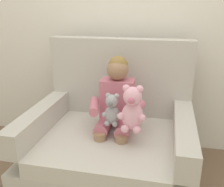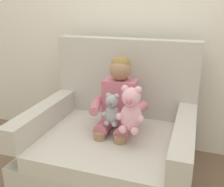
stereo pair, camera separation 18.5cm
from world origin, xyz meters
The scene contains 6 objects.
ground_plane centered at (0.00, 0.00, 0.00)m, with size 8.00×8.00×0.00m, color brown.
back_wall centered at (0.00, 0.70, 1.30)m, with size 6.00×0.10×2.60m, color silver.
armchair centered at (0.00, 0.07, 0.31)m, with size 1.24×1.01×1.08m.
seated_child centered at (0.03, 0.09, 0.61)m, with size 0.45×0.39×0.82m.
plush_grey centered at (0.03, -0.05, 0.62)m, with size 0.14×0.12×0.24m.
plush_pink centered at (0.19, -0.11, 0.66)m, with size 0.20×0.16×0.33m.
Camera 2 is at (0.58, -1.71, 1.36)m, focal length 41.72 mm.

